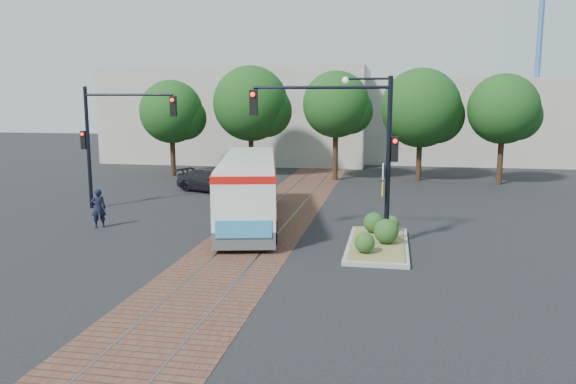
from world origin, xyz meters
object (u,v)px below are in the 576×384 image
object	(u,v)px
signal_pole_main	(355,134)
parked_car	(211,181)
officer	(98,208)
city_bus	(249,186)
signal_pole_left	(109,131)
traffic_island	(378,238)

from	to	relation	value
signal_pole_main	parked_car	world-z (taller)	signal_pole_main
officer	parked_car	size ratio (longest dim) A/B	0.38
officer	city_bus	bearing A→B (deg)	169.32
signal_pole_left	parked_car	size ratio (longest dim) A/B	1.37
city_bus	officer	size ratio (longest dim) A/B	6.60
signal_pole_main	parked_car	xyz separation A→B (m)	(-9.07, 10.72, -3.52)
traffic_island	officer	world-z (taller)	officer
city_bus	parked_car	xyz separation A→B (m)	(-4.28, 7.57, -0.97)
signal_pole_main	signal_pole_left	bearing A→B (deg)	158.55
traffic_island	signal_pole_main	xyz separation A→B (m)	(-0.96, 0.09, 3.83)
signal_pole_left	city_bus	bearing A→B (deg)	-12.53
traffic_island	officer	distance (m)	11.81
traffic_island	officer	size ratio (longest dim) A/B	3.12
city_bus	parked_car	distance (m)	8.75
city_bus	officer	bearing A→B (deg)	-171.97
signal_pole_left	officer	distance (m)	5.14
city_bus	parked_car	bearing A→B (deg)	107.08
city_bus	signal_pole_main	distance (m)	6.28
city_bus	parked_car	size ratio (longest dim) A/B	2.50
officer	parked_car	bearing A→B (deg)	-131.07
city_bus	traffic_island	distance (m)	6.72
city_bus	traffic_island	xyz separation A→B (m)	(5.75, -3.24, -1.28)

